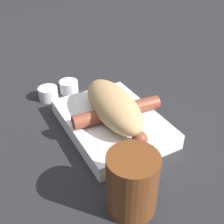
{
  "coord_description": "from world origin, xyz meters",
  "views": [
    {
      "loc": [
        -0.38,
        0.21,
        0.33
      ],
      "look_at": [
        0.0,
        0.0,
        0.04
      ],
      "focal_mm": 45.0,
      "sensor_mm": 36.0,
      "label": 1
    }
  ],
  "objects_px": {
    "bread_roll": "(115,105)",
    "drink_glass": "(132,183)",
    "condiment_cup_far": "(48,94)",
    "food_tray": "(112,123)",
    "sausage": "(117,112)",
    "condiment_cup_near": "(69,87)"
  },
  "relations": [
    {
      "from": "bread_roll",
      "to": "drink_glass",
      "type": "bearing_deg",
      "value": 158.39
    },
    {
      "from": "drink_glass",
      "to": "condiment_cup_far",
      "type": "bearing_deg",
      "value": 1.93
    },
    {
      "from": "food_tray",
      "to": "condiment_cup_far",
      "type": "distance_m",
      "value": 0.18
    },
    {
      "from": "sausage",
      "to": "drink_glass",
      "type": "bearing_deg",
      "value": 156.85
    },
    {
      "from": "sausage",
      "to": "food_tray",
      "type": "bearing_deg",
      "value": 40.87
    },
    {
      "from": "condiment_cup_far",
      "to": "drink_glass",
      "type": "height_order",
      "value": "drink_glass"
    },
    {
      "from": "food_tray",
      "to": "condiment_cup_far",
      "type": "relative_size",
      "value": 5.09
    },
    {
      "from": "food_tray",
      "to": "condiment_cup_near",
      "type": "height_order",
      "value": "food_tray"
    },
    {
      "from": "condiment_cup_near",
      "to": "sausage",
      "type": "bearing_deg",
      "value": -171.29
    },
    {
      "from": "drink_glass",
      "to": "food_tray",
      "type": "bearing_deg",
      "value": -20.06
    },
    {
      "from": "food_tray",
      "to": "drink_glass",
      "type": "height_order",
      "value": "drink_glass"
    },
    {
      "from": "condiment_cup_near",
      "to": "drink_glass",
      "type": "bearing_deg",
      "value": 173.19
    },
    {
      "from": "sausage",
      "to": "condiment_cup_near",
      "type": "height_order",
      "value": "sausage"
    },
    {
      "from": "bread_roll",
      "to": "condiment_cup_near",
      "type": "bearing_deg",
      "value": 7.62
    },
    {
      "from": "bread_roll",
      "to": "condiment_cup_far",
      "type": "xyz_separation_m",
      "value": [
        0.17,
        0.08,
        -0.05
      ]
    },
    {
      "from": "sausage",
      "to": "condiment_cup_far",
      "type": "distance_m",
      "value": 0.19
    },
    {
      "from": "condiment_cup_far",
      "to": "food_tray",
      "type": "bearing_deg",
      "value": -156.43
    },
    {
      "from": "condiment_cup_far",
      "to": "condiment_cup_near",
      "type": "bearing_deg",
      "value": -83.18
    },
    {
      "from": "bread_roll",
      "to": "condiment_cup_far",
      "type": "height_order",
      "value": "bread_roll"
    },
    {
      "from": "food_tray",
      "to": "sausage",
      "type": "height_order",
      "value": "sausage"
    },
    {
      "from": "condiment_cup_near",
      "to": "drink_glass",
      "type": "height_order",
      "value": "drink_glass"
    },
    {
      "from": "condiment_cup_near",
      "to": "drink_glass",
      "type": "xyz_separation_m",
      "value": [
        -0.34,
        0.04,
        0.03
      ]
    }
  ]
}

